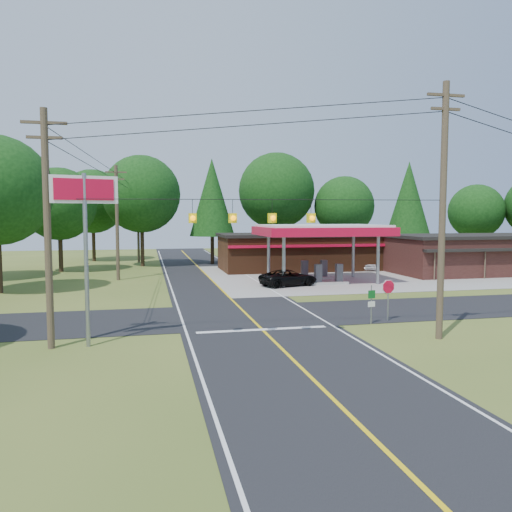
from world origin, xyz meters
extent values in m
plane|color=#455B20|center=(0.00, 0.00, 0.00)|extent=(120.00, 120.00, 0.00)
cube|color=black|center=(0.00, 0.00, 0.01)|extent=(8.00, 120.00, 0.02)
cube|color=black|center=(0.00, 0.00, 0.01)|extent=(70.00, 7.00, 0.02)
cube|color=yellow|center=(0.00, 0.00, 0.03)|extent=(0.15, 110.00, 0.00)
cylinder|color=gray|center=(5.00, 10.50, 2.10)|extent=(0.28, 0.28, 4.20)
cylinder|color=gray|center=(5.00, 15.50, 2.10)|extent=(0.28, 0.28, 4.20)
cylinder|color=gray|center=(13.00, 10.50, 2.10)|extent=(0.28, 0.28, 4.20)
cylinder|color=gray|center=(13.00, 15.50, 2.10)|extent=(0.28, 0.28, 4.20)
cube|color=red|center=(9.00, 13.00, 4.35)|extent=(10.60, 7.40, 0.70)
cube|color=white|center=(9.00, 13.00, 4.75)|extent=(10.00, 7.00, 0.25)
cube|color=#9E9B93|center=(9.00, 11.20, 0.13)|extent=(3.20, 0.90, 0.22)
cube|color=#3F3F44|center=(8.10, 11.20, 0.95)|extent=(0.55, 0.45, 1.50)
cube|color=#3F3F44|center=(9.90, 11.20, 0.95)|extent=(0.55, 0.45, 1.50)
cube|color=#9E9B93|center=(9.00, 14.80, 0.13)|extent=(3.20, 0.90, 0.22)
cube|color=#3F3F44|center=(8.10, 14.80, 0.95)|extent=(0.55, 0.45, 1.50)
cube|color=#3F3F44|center=(9.90, 14.80, 0.95)|extent=(0.55, 0.45, 1.50)
cube|color=#4F2A16|center=(10.00, 23.00, 1.75)|extent=(16.00, 7.00, 3.50)
cube|color=black|center=(10.00, 23.00, 3.65)|extent=(16.40, 7.40, 0.30)
cube|color=red|center=(10.00, 19.40, 2.70)|extent=(16.00, 0.50, 0.25)
cube|color=#351915|center=(28.00, 16.00, 1.75)|extent=(20.00, 8.00, 3.50)
cube|color=black|center=(28.00, 16.00, 3.65)|extent=(20.40, 8.40, 0.30)
cylinder|color=#473828|center=(7.50, -7.00, 5.75)|extent=(0.30, 0.30, 11.50)
cube|color=#473828|center=(7.50, -7.00, 10.90)|extent=(1.80, 0.12, 0.12)
cube|color=#473828|center=(7.50, -7.00, 10.30)|extent=(1.40, 0.12, 0.12)
cylinder|color=#473828|center=(-9.50, -5.00, 5.00)|extent=(0.30, 0.30, 10.00)
cube|color=#473828|center=(-9.50, -5.00, 9.40)|extent=(1.80, 0.12, 0.12)
cube|color=#473828|center=(-9.50, -5.00, 8.80)|extent=(1.40, 0.12, 0.12)
cylinder|color=#473828|center=(-8.00, 18.00, 5.00)|extent=(0.30, 0.30, 10.00)
cube|color=#473828|center=(-8.00, 18.00, 9.40)|extent=(1.80, 0.12, 0.12)
cube|color=#473828|center=(-8.00, 18.00, 8.80)|extent=(1.40, 0.12, 0.12)
cylinder|color=#473828|center=(-6.50, 35.00, 4.75)|extent=(0.30, 0.30, 9.50)
cube|color=yellow|center=(-3.55, -5.70, 5.50)|extent=(0.32, 0.32, 0.42)
cube|color=yellow|center=(-1.85, -5.90, 5.50)|extent=(0.32, 0.32, 0.42)
cube|color=yellow|center=(-0.15, -6.10, 5.50)|extent=(0.32, 0.32, 0.42)
cube|color=yellow|center=(1.55, -6.30, 5.50)|extent=(0.32, 0.32, 0.42)
cylinder|color=#332316|center=(-14.00, 26.00, 1.98)|extent=(0.44, 0.44, 3.96)
sphere|color=#0F340E|center=(-14.00, 26.00, 6.82)|extent=(7.26, 7.26, 7.26)
cylinder|color=#332316|center=(-6.00, 30.00, 2.34)|extent=(0.44, 0.44, 4.68)
sphere|color=#0F340E|center=(-6.00, 30.00, 8.06)|extent=(8.58, 8.58, 8.58)
cylinder|color=#332316|center=(2.00, 31.00, 2.16)|extent=(0.44, 0.44, 4.32)
cone|color=#0F340E|center=(2.00, 31.00, 7.80)|extent=(5.28, 5.28, 9.00)
cylinder|color=#332316|center=(10.00, 32.00, 2.52)|extent=(0.44, 0.44, 5.04)
sphere|color=#0F340E|center=(10.00, 32.00, 8.68)|extent=(9.24, 9.24, 9.24)
cylinder|color=#332316|center=(18.00, 30.00, 1.98)|extent=(0.44, 0.44, 3.96)
sphere|color=#0F340E|center=(18.00, 30.00, 6.82)|extent=(7.26, 7.26, 7.26)
cylinder|color=#332316|center=(26.00, 29.00, 2.16)|extent=(0.44, 0.44, 4.32)
cone|color=#0F340E|center=(26.00, 29.00, 7.80)|extent=(5.28, 5.28, 9.00)
cylinder|color=#332316|center=(34.00, 27.00, 1.80)|extent=(0.44, 0.44, 3.60)
sphere|color=#0F340E|center=(34.00, 27.00, 6.20)|extent=(6.60, 6.60, 6.60)
cylinder|color=#332316|center=(-12.00, 38.00, 2.16)|extent=(0.44, 0.44, 4.32)
sphere|color=#0F340E|center=(-12.00, 38.00, 7.44)|extent=(7.92, 7.92, 7.92)
imported|color=black|center=(5.57, 11.09, 0.65)|extent=(5.79, 5.79, 1.31)
imported|color=white|center=(17.00, 21.00, 0.64)|extent=(4.77, 4.77, 1.27)
cylinder|color=gray|center=(-8.00, -5.00, 3.69)|extent=(0.18, 0.18, 7.38)
cube|color=white|center=(-8.00, -5.00, 6.70)|extent=(2.69, 0.67, 1.16)
cube|color=red|center=(-8.00, -5.05, 6.70)|extent=(2.37, 0.58, 0.89)
cylinder|color=gray|center=(7.00, -3.00, 1.08)|extent=(0.07, 0.07, 2.16)
cylinder|color=gray|center=(5.80, -3.50, 1.02)|extent=(0.06, 0.06, 2.04)
cube|color=#0C591E|center=(5.80, -3.54, 1.57)|extent=(0.42, 0.10, 0.42)
cube|color=white|center=(5.80, -3.54, 1.06)|extent=(0.42, 0.10, 0.28)
camera|label=1|loc=(-5.45, -27.10, 5.57)|focal=35.00mm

